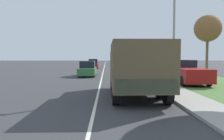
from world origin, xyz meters
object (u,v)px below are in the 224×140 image
(car_second_ahead, at_px, (93,64))
(lamp_post, at_px, (171,21))
(pickup_truck, at_px, (186,72))
(car_nearest_ahead, at_px, (88,69))
(military_truck, at_px, (136,67))

(car_second_ahead, bearing_deg, lamp_post, -76.02)
(pickup_truck, distance_m, lamp_post, 5.40)
(car_nearest_ahead, height_order, pickup_truck, pickup_truck)
(car_nearest_ahead, bearing_deg, car_second_ahead, 91.23)
(military_truck, xyz_separation_m, car_second_ahead, (-3.97, 28.34, -0.82))
(car_nearest_ahead, distance_m, pickup_truck, 10.82)
(military_truck, xyz_separation_m, pickup_truck, (4.81, 5.74, -0.71))
(pickup_truck, bearing_deg, car_nearest_ahead, 141.35)
(military_truck, relative_size, lamp_post, 0.94)
(car_nearest_ahead, relative_size, car_second_ahead, 1.02)
(car_nearest_ahead, bearing_deg, lamp_post, -58.94)
(military_truck, height_order, car_second_ahead, military_truck)
(pickup_truck, xyz_separation_m, lamp_post, (-2.31, -3.44, 3.47))
(lamp_post, bearing_deg, car_nearest_ahead, 121.06)
(military_truck, bearing_deg, lamp_post, 42.40)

